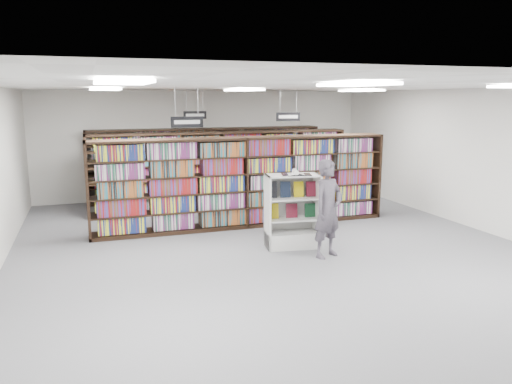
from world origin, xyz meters
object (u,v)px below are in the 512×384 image
object	(u,v)px
endcap_display	(292,223)
shopper	(328,209)
bookshelf_row_near	(244,182)
open_book	(296,173)

from	to	relation	value
endcap_display	shopper	xyz separation A→B (m)	(0.39, -0.81, 0.44)
endcap_display	shopper	size ratio (longest dim) A/B	0.80
bookshelf_row_near	shopper	distance (m)	2.82
endcap_display	shopper	world-z (taller)	shopper
bookshelf_row_near	open_book	xyz separation A→B (m)	(0.45, -1.99, 0.47)
bookshelf_row_near	open_book	world-z (taller)	bookshelf_row_near
bookshelf_row_near	endcap_display	xyz separation A→B (m)	(0.42, -1.89, -0.56)
bookshelf_row_near	endcap_display	distance (m)	2.01
bookshelf_row_near	endcap_display	bearing A→B (deg)	-77.56
open_book	shopper	bearing A→B (deg)	-47.81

